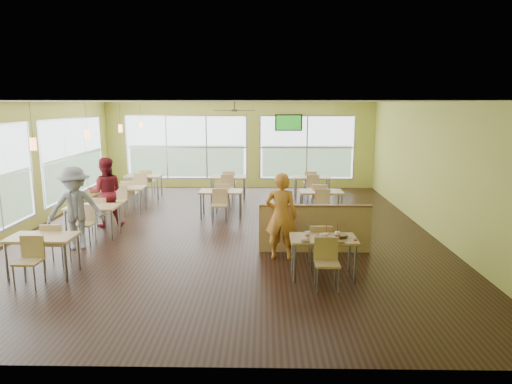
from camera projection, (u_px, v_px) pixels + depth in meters
room at (227, 168)px, 11.14m from camera, size 12.00×12.04×3.20m
window_bays at (150, 158)px, 14.23m from camera, size 9.24×10.24×2.38m
main_table at (323, 244)px, 8.35m from camera, size 1.22×1.52×0.87m
half_wall_divider at (315, 228)px, 9.80m from camera, size 2.40×0.14×1.04m
dining_tables at (196, 193)px, 13.03m from camera, size 6.92×8.72×0.87m
pendant_lights at (104, 131)px, 11.70m from camera, size 0.11×7.31×0.86m
ceiling_fan at (234, 110)px, 13.83m from camera, size 1.25×1.25×0.29m
tv_backwall at (289, 123)px, 16.73m from camera, size 1.00×0.07×0.60m
man_plaid at (281, 216)px, 9.30m from camera, size 0.71×0.52×1.80m
patron_maroon at (106, 192)px, 11.78m from camera, size 1.03×0.89×1.80m
patron_grey at (75, 208)px, 9.95m from camera, size 1.33×1.02×1.82m
cup_blue at (307, 235)px, 8.26m from camera, size 0.10×0.10×0.35m
cup_yellow at (322, 237)px, 8.14m from camera, size 0.09×0.09×0.34m
cup_red_near at (326, 236)px, 8.21m from camera, size 0.09×0.09×0.31m
cup_red_far at (337, 235)px, 8.23m from camera, size 0.10×0.10×0.36m
food_basket at (341, 236)px, 8.33m from camera, size 0.25×0.25×0.06m
ketchup_cup at (356, 240)px, 8.15m from camera, size 0.06×0.06×0.02m
wrapper_left at (305, 240)px, 8.09m from camera, size 0.18×0.17×0.04m
wrapper_mid at (320, 236)px, 8.35m from camera, size 0.19×0.17×0.05m
wrapper_right at (340, 242)px, 8.03m from camera, size 0.16×0.14×0.04m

